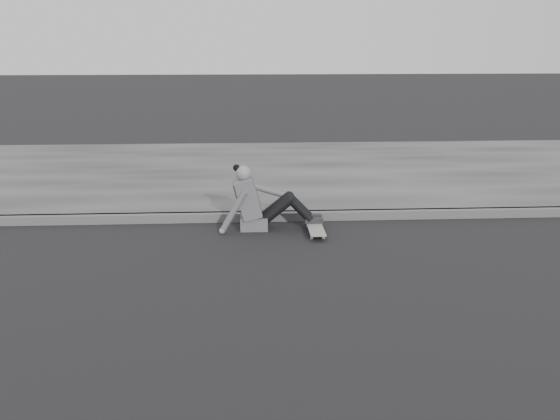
# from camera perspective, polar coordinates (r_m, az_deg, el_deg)

# --- Properties ---
(ground) EXTENTS (80.00, 80.00, 0.00)m
(ground) POSITION_cam_1_polar(r_m,az_deg,el_deg) (6.35, 4.05, -7.43)
(ground) COLOR black
(ground) RESTS_ON ground
(curb) EXTENTS (24.00, 0.16, 0.12)m
(curb) POSITION_cam_1_polar(r_m,az_deg,el_deg) (8.76, 1.95, -0.53)
(curb) COLOR #515151
(curb) RESTS_ON ground
(sidewalk) EXTENTS (24.00, 6.00, 0.12)m
(sidewalk) POSITION_cam_1_polar(r_m,az_deg,el_deg) (11.68, 0.62, 3.53)
(sidewalk) COLOR #3E3E3E
(sidewalk) RESTS_ON ground
(skateboard) EXTENTS (0.20, 0.78, 0.09)m
(skateboard) POSITION_cam_1_polar(r_m,az_deg,el_deg) (8.17, 3.25, -1.64)
(skateboard) COLOR #9A9B96
(skateboard) RESTS_ON ground
(seated_woman) EXTENTS (1.38, 0.46, 0.88)m
(seated_woman) POSITION_cam_1_polar(r_m,az_deg,el_deg) (8.28, -1.97, 0.69)
(seated_woman) COLOR #545457
(seated_woman) RESTS_ON ground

